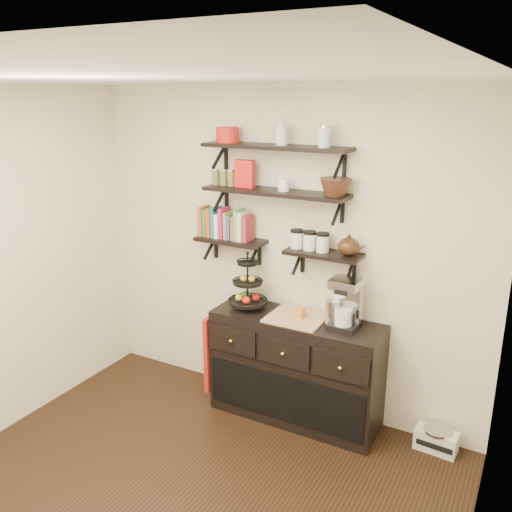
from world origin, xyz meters
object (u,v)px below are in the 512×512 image
Objects in this scene: sideboard at (296,368)px; fruit_stand at (248,290)px; radio at (436,440)px; coffee_maker at (346,304)px.

fruit_stand is (-0.45, 0.00, 0.61)m from sideboard.
sideboard is at bearing -170.45° from radio.
radio is at bearing 7.98° from coffee_maker.
coffee_maker reaches higher than sideboard.
radio is (1.14, 0.10, -0.36)m from sideboard.
radio is (1.59, 0.10, -0.97)m from fruit_stand.
radio is at bearing 5.22° from sideboard.
coffee_maker is (0.39, 0.03, 0.64)m from sideboard.
sideboard is at bearing -173.94° from coffee_maker.
coffee_maker is at bearing 1.63° from fruit_stand.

